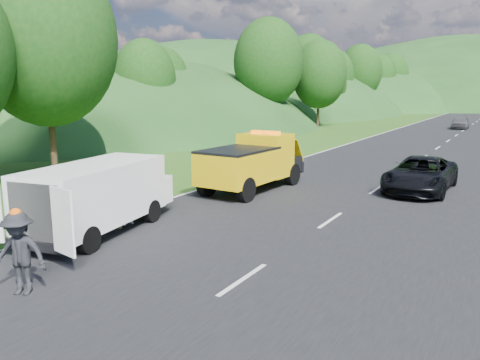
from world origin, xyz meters
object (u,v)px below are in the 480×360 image
Objects in this scene: woman at (128,225)px; suitcase at (108,203)px; white_van at (99,194)px; child at (118,229)px; passing_suv at (419,191)px; worker at (23,294)px; tow_truck at (253,162)px.

suitcase is (-1.87, 0.92, 0.32)m from woman.
white_van reaches higher than child.
child is 0.19× the size of passing_suv.
woman is at bearing -124.36° from passing_suv.
suitcase is 13.46m from passing_suv.
white_van reaches higher than woman.
child is 1.58× the size of suitcase.
suitcase reaches higher than child.
suitcase is at bearing 121.10° from white_van.
white_van is at bearing 91.27° from worker.
tow_truck reaches higher than passing_suv.
child is 5.05m from worker.
passing_suv is at bearing 46.00° from suitcase.
passing_suv is at bearing -24.82° from woman.
woman is (0.09, 1.09, -1.26)m from white_van.
tow_truck reaches higher than child.
woman is 12.97m from passing_suv.
worker is (1.00, -12.22, -1.28)m from tow_truck.
child is at bearing -122.74° from passing_suv.
tow_truck is 3.40× the size of woman.
tow_truck is at bearing 70.17° from worker.
passing_suv is (5.56, 15.83, 0.00)m from worker.
woman is 1.79× the size of child.
suitcase is (-2.78, -6.06, -0.96)m from tow_truck.
worker reaches higher than passing_suv.
tow_truck is 1.13× the size of passing_suv.
child is 0.54× the size of worker.
worker reaches higher than woman.
suitcase is at bearing 97.06° from worker.
white_van is (-1.00, -8.07, -0.02)m from tow_truck.
child is at bearing -94.08° from tow_truck.
tow_truck is at bearing 2.92° from woman.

